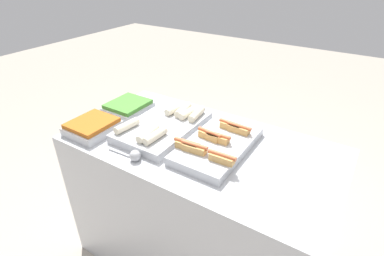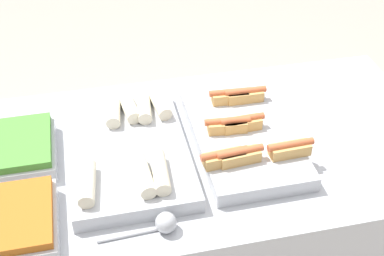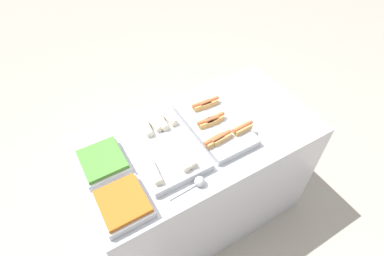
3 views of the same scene
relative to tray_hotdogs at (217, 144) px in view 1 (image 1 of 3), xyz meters
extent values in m
plane|color=#ADA393|center=(-0.11, 0.00, -0.98)|extent=(12.00, 12.00, 0.00)
cube|color=#B7BABF|center=(-0.11, 0.00, -0.50)|extent=(1.50, 0.81, 0.94)
cube|color=#B7BABF|center=(0.00, 0.00, -0.01)|extent=(0.30, 0.54, 0.05)
cube|color=tan|center=(0.00, 0.00, 0.03)|extent=(0.12, 0.05, 0.04)
cylinder|color=#CC6038|center=(0.00, 0.00, 0.05)|extent=(0.14, 0.03, 0.02)
cube|color=tan|center=(0.00, 0.15, 0.03)|extent=(0.12, 0.05, 0.04)
cylinder|color=#CC6038|center=(0.00, 0.15, 0.05)|extent=(0.14, 0.03, 0.02)
cube|color=tan|center=(-0.10, -0.14, 0.03)|extent=(0.12, 0.05, 0.04)
cylinder|color=#CC6038|center=(-0.10, -0.14, 0.05)|extent=(0.14, 0.03, 0.02)
cube|color=tan|center=(-0.05, -0.14, 0.03)|extent=(0.12, 0.05, 0.04)
cylinder|color=#CC6038|center=(-0.05, -0.14, 0.05)|extent=(0.14, 0.03, 0.02)
cube|color=tan|center=(-0.05, 0.00, 0.03)|extent=(0.12, 0.05, 0.04)
cylinder|color=#CC6038|center=(-0.05, 0.00, 0.05)|extent=(0.14, 0.03, 0.02)
cube|color=tan|center=(0.10, -0.14, 0.03)|extent=(0.12, 0.05, 0.04)
cylinder|color=#CC6038|center=(0.10, -0.14, 0.05)|extent=(0.14, 0.03, 0.02)
cube|color=tan|center=(0.05, 0.15, 0.03)|extent=(0.12, 0.05, 0.04)
cylinder|color=#CC6038|center=(0.05, 0.15, 0.05)|extent=(0.14, 0.02, 0.02)
cube|color=#B7BABF|center=(-0.36, 0.00, -0.01)|extent=(0.36, 0.55, 0.05)
cylinder|color=beige|center=(-0.34, -0.16, 0.04)|extent=(0.05, 0.16, 0.04)
cylinder|color=beige|center=(-0.39, 0.16, 0.04)|extent=(0.06, 0.16, 0.04)
cylinder|color=beige|center=(-0.29, 0.16, 0.04)|extent=(0.06, 0.16, 0.04)
cylinder|color=beige|center=(-0.29, -0.16, 0.04)|extent=(0.05, 0.16, 0.04)
cylinder|color=beige|center=(-0.49, -0.16, 0.04)|extent=(0.06, 0.16, 0.04)
cylinder|color=beige|center=(-0.34, 0.17, 0.04)|extent=(0.06, 0.16, 0.04)
cylinder|color=beige|center=(-0.24, 0.17, 0.04)|extent=(0.06, 0.16, 0.04)
cube|color=#B7BABF|center=(-0.70, -0.23, -0.01)|extent=(0.24, 0.26, 0.05)
cube|color=#B7601E|center=(-0.70, -0.23, 0.03)|extent=(0.22, 0.24, 0.02)
cube|color=#B7BABF|center=(-0.70, 0.07, -0.01)|extent=(0.24, 0.26, 0.05)
cube|color=#4C9338|center=(-0.70, 0.07, 0.03)|extent=(0.22, 0.24, 0.02)
cylinder|color=#B2B5BA|center=(-0.39, -0.31, -0.03)|extent=(0.18, 0.02, 0.01)
sphere|color=#B2B5BA|center=(-0.30, -0.31, 0.00)|extent=(0.06, 0.06, 0.06)
camera|label=1|loc=(0.60, -1.19, 0.87)|focal=28.00mm
camera|label=2|loc=(-0.44, -1.25, 1.06)|focal=50.00mm
camera|label=3|loc=(-0.78, -1.05, 1.34)|focal=28.00mm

